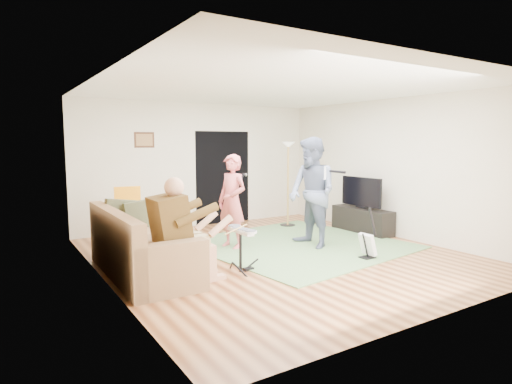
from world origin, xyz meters
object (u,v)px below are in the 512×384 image
Objects in this scene: dining_chair at (129,228)px; guitar_spare at (368,244)px; sofa at (137,253)px; tv_cabinet at (362,220)px; torchiere_lamp at (288,169)px; television at (361,192)px; singer at (232,202)px; drum_kit at (241,252)px; guitarist at (312,193)px.

guitar_spare is at bearing -30.91° from dining_chair.
sofa is 1.65× the size of tv_cabinet.
torchiere_lamp reaches higher than television.
dining_chair is at bearing 166.33° from television.
singer is 2.98m from tv_cabinet.
tv_cabinet is (2.91, -0.28, -0.57)m from singer.
dining_chair reaches higher than tv_cabinet.
dining_chair reaches higher than drum_kit.
torchiere_lamp reaches higher than tv_cabinet.
tv_cabinet is (0.91, -1.35, -1.03)m from torchiere_lamp.
dining_chair is at bearing 139.76° from guitar_spare.
sofa is at bearing -175.58° from tv_cabinet.
sofa is 3.54× the size of drum_kit.
guitarist is 1.70m from television.
dining_chair is at bearing 78.01° from sofa.
singer is at bearing -151.78° from torchiere_lamp.
singer reaches higher than drum_kit.
television is at bearing -57.51° from torchiere_lamp.
torchiere_lamp is 1.33× the size of tv_cabinet.
torchiere_lamp is at bearing 79.61° from guitar_spare.
television reaches higher than tv_cabinet.
drum_kit is 0.63× the size of television.
television reaches higher than sofa.
television is (-0.05, 0.00, 0.60)m from tv_cabinet.
torchiere_lamp is 3.70m from dining_chair.
singer is 2.39m from guitar_spare.
television is (4.75, 0.37, 0.54)m from sofa.
drum_kit is 2.12m from guitar_spare.
guitar_spare is at bearing 15.07° from guitarist.
singer is 1.18× the size of tv_cabinet.
sofa reaches higher than tv_cabinet.
guitarist reaches higher than guitar_spare.
dining_chair is at bearing -116.02° from guitarist.
television is (2.86, -0.28, 0.03)m from singer.
sofa is 1.24× the size of torchiere_lamp.
dining_chair reaches higher than sofa.
guitar_spare is 0.76× the size of dining_chair.
sofa reaches higher than drum_kit.
dining_chair is at bearing -175.67° from torchiere_lamp.
television is at bearing 180.00° from tv_cabinet.
guitarist is 1.88m from tv_cabinet.
dining_chair is 4.62m from tv_cabinet.
sofa is at bearing -88.73° from guitarist.
television reaches higher than drum_kit.
torchiere_lamp is (2.00, 1.07, 0.45)m from singer.
sofa is at bearing -175.53° from television.
television is at bearing 68.18° from singer.
guitarist reaches higher than sofa.
guitar_spare is 0.44× the size of torchiere_lamp.
torchiere_lamp is at bearing 122.49° from television.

